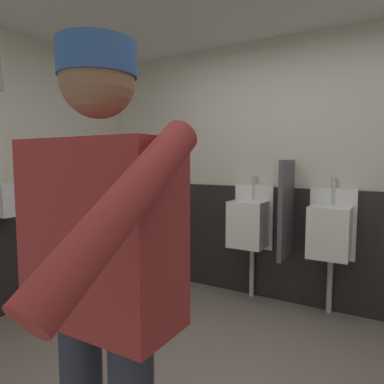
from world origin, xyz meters
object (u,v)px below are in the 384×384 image
hand_dryer (3,201)px  urinal_middle (330,231)px  urinal_left (249,223)px  trash_bin (116,252)px  person (101,274)px

hand_dryer → urinal_middle: bearing=31.3°
urinal_left → urinal_middle: 0.75m
urinal_left → hand_dryer: urinal_left is taller
trash_bin → urinal_left: bearing=11.4°
urinal_middle → person: 2.46m
urinal_left → urinal_middle: bearing=0.0°
person → hand_dryer: person is taller
person → hand_dryer: bearing=155.8°
urinal_middle → person: bearing=-97.5°
trash_bin → person: bearing=-47.8°
urinal_middle → hand_dryer: (-2.43, -1.48, 0.27)m
urinal_middle → trash_bin: bearing=-172.4°
urinal_left → hand_dryer: bearing=-138.6°
person → trash_bin: person is taller
person → hand_dryer: 2.31m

